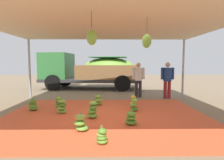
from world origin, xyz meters
TOP-DOWN VIEW (x-y plane):
  - ground_plane at (0.00, 3.00)m, footprint 40.00×40.00m
  - tarp_orange at (0.00, 0.00)m, footprint 6.55×5.28m
  - tent_canopy at (0.00, -0.10)m, footprint 8.00×7.00m
  - banana_bunch_0 at (-1.78, 1.02)m, footprint 0.28×0.28m
  - banana_bunch_1 at (-0.33, 1.55)m, footprint 0.40×0.40m
  - banana_bunch_2 at (1.00, 0.56)m, footprint 0.39×0.37m
  - banana_bunch_3 at (-0.58, -1.37)m, footprint 0.46×0.45m
  - banana_bunch_4 at (-0.39, -0.23)m, footprint 0.41×0.40m
  - banana_bunch_5 at (-0.03, -2.12)m, footprint 0.29×0.31m
  - banana_bunch_6 at (-1.48, 0.32)m, footprint 0.41×0.41m
  - banana_bunch_7 at (1.03, 1.05)m, footprint 0.34×0.35m
  - banana_bunch_8 at (-2.61, 0.70)m, footprint 0.41×0.44m
  - banana_bunch_9 at (0.73, -0.87)m, footprint 0.41×0.43m
  - cargo_truck_main at (-1.25, 6.69)m, footprint 6.65×3.06m
  - worker_0 at (2.93, 3.01)m, footprint 0.64×0.39m
  - worker_1 at (1.59, 3.39)m, footprint 0.64×0.39m

SIDE VIEW (x-z plane):
  - ground_plane at x=0.00m, z-range 0.00..0.00m
  - tarp_orange at x=0.00m, z-range 0.00..0.01m
  - banana_bunch_5 at x=-0.03m, z-range -0.03..0.37m
  - banana_bunch_9 at x=0.73m, z-range -0.03..0.39m
  - banana_bunch_1 at x=-0.33m, z-range -0.03..0.43m
  - banana_bunch_3 at x=-0.58m, z-range -0.03..0.44m
  - banana_bunch_8 at x=-2.61m, z-range -0.02..0.44m
  - banana_bunch_2 at x=1.00m, z-range -0.03..0.47m
  - banana_bunch_0 at x=-1.78m, z-range -0.02..0.46m
  - banana_bunch_6 at x=-1.48m, z-range -0.04..0.48m
  - banana_bunch_7 at x=1.03m, z-range -0.03..0.50m
  - banana_bunch_4 at x=-0.39m, z-range -0.03..0.54m
  - worker_1 at x=1.59m, z-range 0.15..1.88m
  - worker_0 at x=2.93m, z-range 0.15..1.90m
  - cargo_truck_main at x=-1.25m, z-range 0.08..2.48m
  - tent_canopy at x=0.00m, z-range 1.39..4.34m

